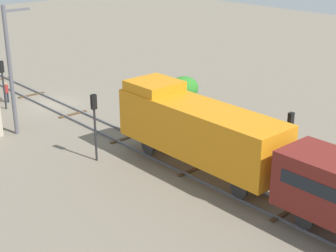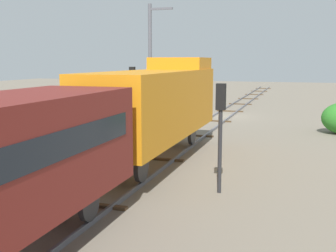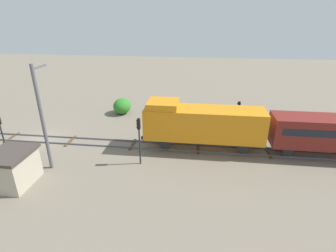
% 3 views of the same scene
% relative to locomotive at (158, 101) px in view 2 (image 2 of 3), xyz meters
% --- Properties ---
extents(ground_plane, '(118.94, 118.94, 0.00)m').
position_rel_locomotive_xyz_m(ground_plane, '(0.00, -16.71, -2.77)').
color(ground_plane, '#756B5B').
extents(railway_track, '(2.40, 79.30, 0.16)m').
position_rel_locomotive_xyz_m(railway_track, '(0.00, -16.71, -2.70)').
color(railway_track, '#595960').
rests_on(railway_track, ground).
extents(locomotive, '(2.90, 11.60, 4.60)m').
position_rel_locomotive_xyz_m(locomotive, '(0.00, 0.00, 0.00)').
color(locomotive, orange).
rests_on(locomotive, railway_track).
extents(traffic_signal_near, '(0.32, 0.34, 3.89)m').
position_rel_locomotive_xyz_m(traffic_signal_near, '(3.20, -18.14, -0.06)').
color(traffic_signal_near, '#262628').
rests_on(traffic_signal_near, ground).
extents(traffic_signal_mid, '(0.32, 0.34, 4.24)m').
position_rel_locomotive_xyz_m(traffic_signal_mid, '(3.40, -5.22, 0.17)').
color(traffic_signal_mid, '#262628').
rests_on(traffic_signal_mid, ground).
extents(traffic_signal_far, '(0.32, 0.34, 3.84)m').
position_rel_locomotive_xyz_m(traffic_signal_far, '(-3.60, 3.78, -0.09)').
color(traffic_signal_far, '#262628').
rests_on(traffic_signal_far, ground).
extents(worker_near_track, '(0.38, 0.38, 1.70)m').
position_rel_locomotive_xyz_m(worker_near_track, '(2.40, -19.61, -1.78)').
color(worker_near_track, '#262B38').
rests_on(worker_near_track, ground).
extents(catenary_mast, '(1.94, 0.28, 8.82)m').
position_rel_locomotive_xyz_m(catenary_mast, '(4.94, -12.63, 1.89)').
color(catenary_mast, '#595960').
rests_on(catenary_mast, ground).
extents(relay_hut, '(3.50, 2.90, 2.74)m').
position_rel_locomotive_xyz_m(relay_hut, '(7.50, -14.13, -1.38)').
color(relay_hut, '#B2A893').
rests_on(relay_hut, ground).
extents(bush_near, '(2.30, 1.88, 1.67)m').
position_rel_locomotive_xyz_m(bush_near, '(6.64, -18.82, -1.94)').
color(bush_near, '#367526').
rests_on(bush_near, ground).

